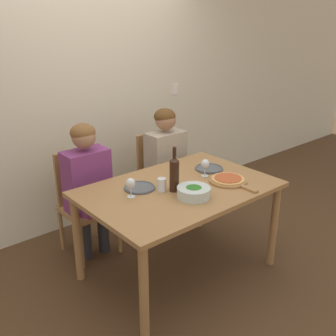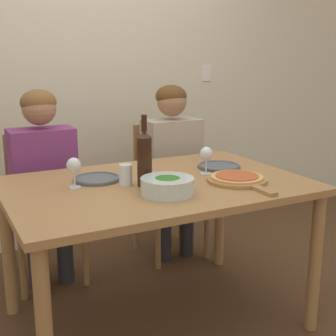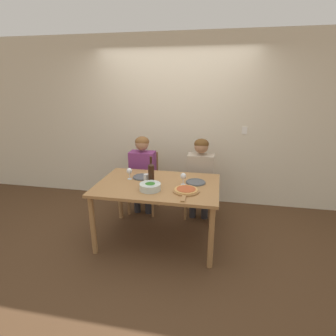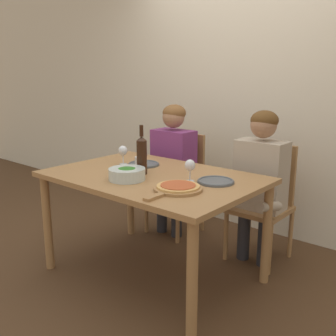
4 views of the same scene
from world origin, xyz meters
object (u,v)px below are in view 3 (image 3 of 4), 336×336
Objects in this scene: wine_bottle at (151,173)px; water_tumbler at (146,178)px; person_man at (200,172)px; dinner_plate_left at (142,177)px; wine_glass_left at (129,171)px; broccoli_bowl at (150,187)px; dinner_plate_right at (196,182)px; chair_right at (200,184)px; pizza_on_board at (186,190)px; chair_left at (145,180)px; wine_glass_right at (183,177)px; person_woman at (142,168)px.

wine_bottle is 3.34× the size of water_tumbler.
dinner_plate_left is at bearing -143.43° from person_man.
dinner_plate_left is 1.62× the size of wine_glass_left.
broccoli_bowl is (0.03, -0.18, -0.10)m from wine_bottle.
water_tumbler is at bearing -171.23° from dinner_plate_right.
dinner_plate_left is at bearing -138.05° from chair_right.
pizza_on_board is 2.95× the size of wine_glass_left.
dinner_plate_right is (0.86, -0.71, 0.29)m from chair_left.
broccoli_bowl is 0.26m from water_tumbler.
wine_bottle reaches higher than wine_glass_right.
pizza_on_board is at bearing -95.63° from chair_right.
wine_bottle is 0.30m from dinner_plate_left.
chair_right is 0.92m from person_woman.
water_tumbler is at bearing 145.77° from wine_bottle.
chair_left is at bearing 140.63° from dinner_plate_right.
wine_glass_right is at bearing 33.59° from broccoli_bowl.
chair_right is 0.91m from wine_glass_right.
chair_left is 0.88m from chair_right.
broccoli_bowl is (0.36, -1.04, 0.33)m from chair_left.
chair_right is at bearing 90.00° from person_man.
wine_glass_left reaches higher than chair_left.
wine_bottle is at bearing -48.88° from dinner_plate_left.
wine_glass_left is (0.01, -0.74, 0.39)m from chair_left.
person_woman reaches higher than chair_left.
wine_glass_left is at bearing 165.06° from water_tumbler.
water_tumbler is (-0.63, -0.69, 0.10)m from person_man.
person_man is (0.88, -0.11, 0.23)m from chair_left.
chair_left reaches higher than dinner_plate_left.
wine_glass_right reaches higher than broccoli_bowl.
wine_bottle is 1.41× the size of broccoli_bowl.
chair_left is at bearing 111.20° from wine_bottle.
wine_bottle is 0.39m from wine_glass_right.
wine_glass_right is (-0.16, -0.69, 0.16)m from person_man.
pizza_on_board is (0.78, -1.01, 0.30)m from chair_left.
chair_left and chair_right have the same top height.
wine_bottle is 1.44× the size of dinner_plate_left.
wine_glass_left is at bearing -88.83° from person_woman.
chair_right reaches higher than water_tumbler.
dinner_plate_right is 0.62m from water_tumbler.
dinner_plate_right is at bearing -4.55° from dinner_plate_left.
wine_glass_right reaches higher than pizza_on_board.
dinner_plate_left is (-0.73, -0.54, 0.06)m from person_man.
dinner_plate_right is at bearing -91.54° from person_man.
dinner_plate_left is at bearing 165.20° from wine_glass_right.
wine_bottle reaches higher than broccoli_bowl.
water_tumbler reaches higher than broccoli_bowl.
person_woman is 0.88m from person_man.
wine_bottle reaches higher than pizza_on_board.
person_woman is at bearing 114.10° from wine_bottle.
dinner_plate_left is 0.59m from wine_glass_right.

